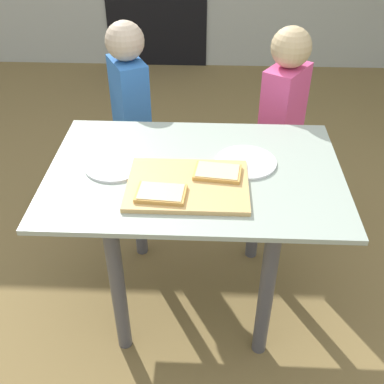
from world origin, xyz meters
TOP-DOWN VIEW (x-y plane):
  - ground_plane at (0.00, 0.00)m, footprint 16.00×16.00m
  - dining_table at (0.00, 0.00)m, footprint 1.10×0.74m
  - cutting_board at (-0.02, -0.11)m, footprint 0.43×0.31m
  - pizza_slice_far_right at (0.08, -0.05)m, footprint 0.18×0.13m
  - pizza_slice_near_left at (-0.11, -0.19)m, footprint 0.18×0.12m
  - plate_white_right at (0.19, 0.05)m, footprint 0.23×0.23m
  - plate_white_left at (-0.30, 0.01)m, footprint 0.23×0.23m
  - child_left at (-0.36, 0.71)m, footprint 0.23×0.28m
  - child_right at (0.41, 0.62)m, footprint 0.25×0.28m

SIDE VIEW (x-z plane):
  - ground_plane at x=0.00m, z-range 0.00..0.00m
  - dining_table at x=0.00m, z-range 0.21..0.91m
  - child_left at x=-0.36m, z-range 0.09..1.12m
  - child_right at x=0.41m, z-range 0.09..1.13m
  - plate_white_right at x=0.19m, z-range 0.69..0.70m
  - plate_white_left at x=-0.30m, z-range 0.69..0.70m
  - cutting_board at x=-0.02m, z-range 0.69..0.71m
  - pizza_slice_far_right at x=0.08m, z-range 0.71..0.73m
  - pizza_slice_near_left at x=-0.11m, z-range 0.71..0.73m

